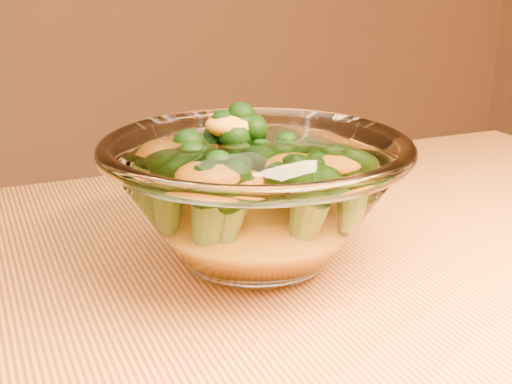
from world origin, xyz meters
The scene contains 3 objects.
glass_bowl centered at (0.11, 0.11, 0.81)m, with size 0.24×0.24×0.11m.
cheese_sauce centered at (0.11, 0.11, 0.78)m, with size 0.13×0.13×0.04m, color orange.
broccoli_heap centered at (0.10, 0.12, 0.82)m, with size 0.16×0.14×0.09m.
Camera 1 is at (-0.09, -0.37, 0.99)m, focal length 50.00 mm.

